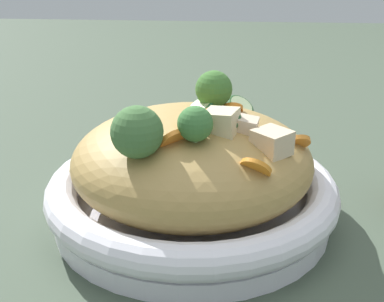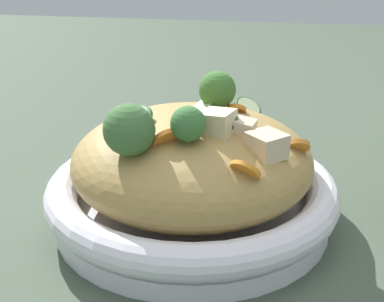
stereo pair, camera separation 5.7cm
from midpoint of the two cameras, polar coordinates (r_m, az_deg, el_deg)
ground_plane at (r=0.61m, az=-2.71°, el=-7.44°), size 3.00×3.00×0.00m
serving_bowl at (r=0.59m, az=-2.76°, el=-4.99°), size 0.33×0.33×0.06m
noodle_heap at (r=0.57m, az=-2.84°, el=-1.03°), size 0.26×0.26×0.11m
broccoli_florets at (r=0.52m, az=-5.21°, el=3.68°), size 0.18×0.13×0.06m
carrot_coins at (r=0.52m, az=0.41°, el=1.82°), size 0.15×0.16×0.05m
zucchini_slices at (r=0.56m, az=-2.19°, el=3.79°), size 0.16×0.16×0.04m
chicken_chunks at (r=0.52m, az=2.72°, el=2.09°), size 0.06×0.09×0.04m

